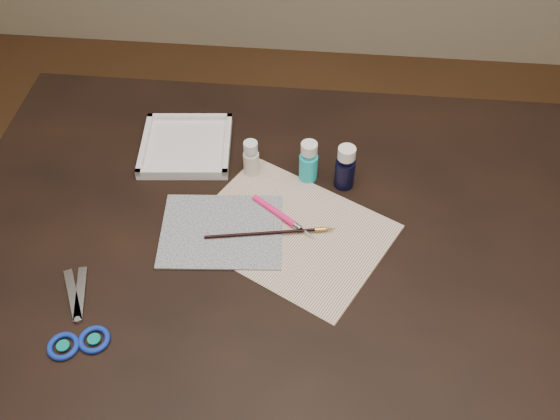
# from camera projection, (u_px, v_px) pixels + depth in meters

# --- Properties ---
(ground) EXTENTS (3.50, 3.50, 0.02)m
(ground) POSITION_uv_depth(u_px,v_px,m) (280.00, 400.00, 1.78)
(ground) COLOR #422614
(ground) RESTS_ON ground
(table) EXTENTS (1.30, 0.90, 0.75)m
(table) POSITION_uv_depth(u_px,v_px,m) (280.00, 329.00, 1.50)
(table) COLOR black
(table) RESTS_ON ground
(paper) EXTENTS (0.44, 0.41, 0.00)m
(paper) POSITION_uv_depth(u_px,v_px,m) (290.00, 231.00, 1.21)
(paper) COLOR silver
(paper) RESTS_ON table
(canvas) EXTENTS (0.25, 0.21, 0.00)m
(canvas) POSITION_uv_depth(u_px,v_px,m) (222.00, 231.00, 1.21)
(canvas) COLOR black
(canvas) RESTS_ON paper
(paint_bottle_white) EXTENTS (0.04, 0.04, 0.08)m
(paint_bottle_white) POSITION_uv_depth(u_px,v_px,m) (251.00, 158.00, 1.30)
(paint_bottle_white) COLOR silver
(paint_bottle_white) RESTS_ON table
(paint_bottle_cyan) EXTENTS (0.04, 0.04, 0.09)m
(paint_bottle_cyan) POSITION_uv_depth(u_px,v_px,m) (309.00, 161.00, 1.28)
(paint_bottle_cyan) COLOR #1BC5CD
(paint_bottle_cyan) RESTS_ON table
(paint_bottle_navy) EXTENTS (0.05, 0.05, 0.10)m
(paint_bottle_navy) POSITION_uv_depth(u_px,v_px,m) (345.00, 167.00, 1.26)
(paint_bottle_navy) COLOR black
(paint_bottle_navy) RESTS_ON table
(paintbrush) EXTENTS (0.25, 0.05, 0.01)m
(paintbrush) POSITION_uv_depth(u_px,v_px,m) (271.00, 233.00, 1.20)
(paintbrush) COLOR black
(paintbrush) RESTS_ON canvas
(craft_knife) EXTENTS (0.14, 0.11, 0.01)m
(craft_knife) POSITION_uv_depth(u_px,v_px,m) (284.00, 218.00, 1.23)
(craft_knife) COLOR #FF1E70
(craft_knife) RESTS_ON paper
(scissors) EXTENTS (0.19, 0.23, 0.01)m
(scissors) POSITION_uv_depth(u_px,v_px,m) (73.00, 312.00, 1.08)
(scissors) COLOR silver
(scissors) RESTS_ON table
(palette_tray) EXTENTS (0.21, 0.21, 0.02)m
(palette_tray) POSITION_uv_depth(u_px,v_px,m) (186.00, 145.00, 1.37)
(palette_tray) COLOR white
(palette_tray) RESTS_ON table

